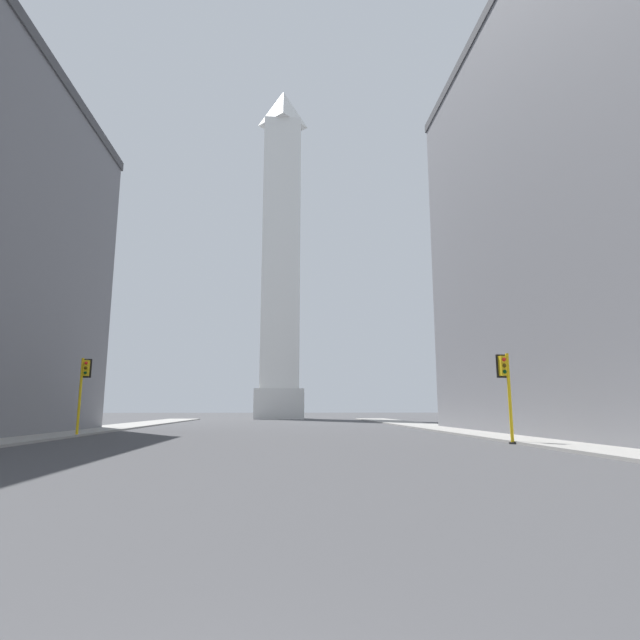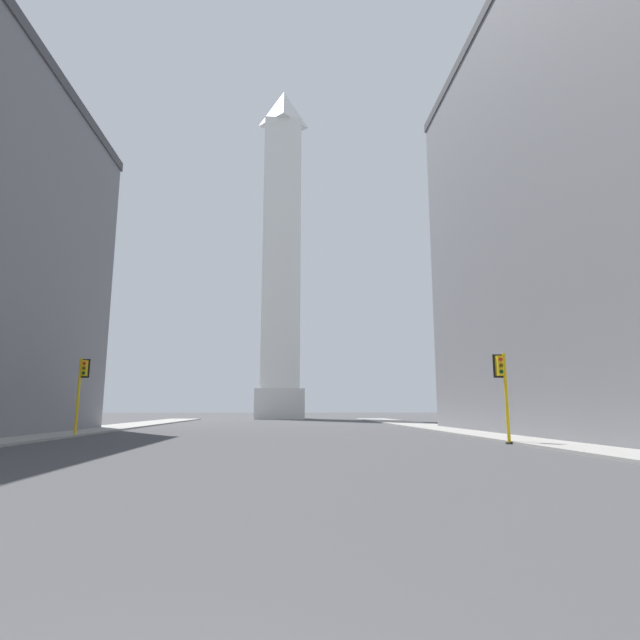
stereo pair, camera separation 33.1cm
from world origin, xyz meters
name	(u,v)px [view 1 (the left image)]	position (x,y,z in m)	size (l,w,h in m)	color
sidewalk_left	(27,438)	(-15.71, 31.83, 0.07)	(5.00, 106.10, 0.15)	gray
sidewalk_right	(503,436)	(15.71, 31.83, 0.07)	(5.00, 106.10, 0.15)	gray
obelisk	(281,252)	(0.00, 88.42, 30.82)	(8.64, 8.64, 64.23)	silver
traffic_light_mid_left	(83,384)	(-13.30, 33.91, 3.55)	(0.76, 0.51, 5.38)	yellow
traffic_light_mid_right	(506,384)	(12.97, 24.94, 3.28)	(0.79, 0.52, 4.96)	yellow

